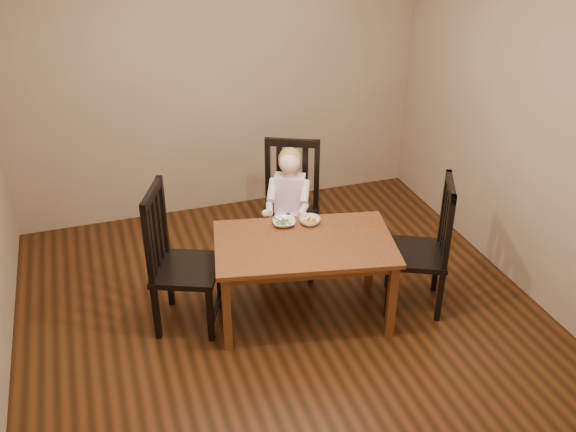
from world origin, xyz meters
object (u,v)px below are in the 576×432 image
object	(u,v)px
bowl_peas	(284,223)
bowl_veg	(310,221)
toddler	(289,197)
dining_table	(304,251)
chair_child	(290,209)
chair_right	(424,248)
chair_left	(178,262)

from	to	relation	value
bowl_peas	bowl_veg	bearing A→B (deg)	-12.96
toddler	dining_table	bearing A→B (deg)	106.05
dining_table	chair_child	bearing A→B (deg)	79.56
chair_child	toddler	world-z (taller)	chair_child
dining_table	chair_right	distance (m)	0.94
chair_child	toddler	xyz separation A→B (m)	(-0.02, -0.05, 0.14)
chair_child	chair_left	bearing A→B (deg)	51.81
chair_left	toddler	world-z (taller)	chair_left
chair_right	bowl_peas	xyz separation A→B (m)	(-0.99, 0.44, 0.16)
chair_right	dining_table	bearing A→B (deg)	106.35
chair_right	bowl_peas	world-z (taller)	chair_right
chair_left	bowl_peas	xyz separation A→B (m)	(0.84, 0.07, 0.14)
chair_right	bowl_peas	bearing A→B (deg)	91.97
toddler	chair_left	bearing A→B (deg)	50.02
bowl_peas	bowl_veg	size ratio (longest dim) A/B	1.07
chair_right	bowl_veg	world-z (taller)	chair_right
chair_left	bowl_veg	world-z (taller)	chair_left
bowl_veg	dining_table	bearing A→B (deg)	-118.46
chair_left	bowl_veg	distance (m)	1.05
toddler	bowl_peas	bearing A→B (deg)	91.27
chair_left	chair_right	xyz separation A→B (m)	(1.83, -0.37, -0.02)
chair_child	bowl_veg	bearing A→B (deg)	114.72
toddler	bowl_peas	world-z (taller)	toddler
bowl_veg	chair_child	bearing A→B (deg)	89.43
dining_table	bowl_peas	distance (m)	0.31
chair_right	bowl_peas	size ratio (longest dim) A/B	6.25
dining_table	chair_left	size ratio (longest dim) A/B	1.28
toddler	bowl_veg	xyz separation A→B (m)	(0.02, -0.44, 0.01)
dining_table	bowl_veg	xyz separation A→B (m)	(0.13, 0.24, 0.10)
dining_table	bowl_peas	xyz separation A→B (m)	(-0.07, 0.28, 0.10)
chair_child	dining_table	bearing A→B (deg)	104.85
chair_right	bowl_veg	xyz separation A→B (m)	(-0.79, 0.40, 0.16)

